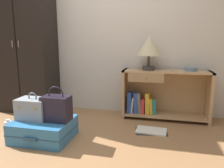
% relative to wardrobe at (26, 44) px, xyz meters
% --- Properties ---
extents(ground_plane, '(9.00, 9.00, 0.00)m').
position_rel_wardrobe_xyz_m(ground_plane, '(1.14, -1.20, -1.03)').
color(ground_plane, '#9E7047').
extents(back_wall, '(6.40, 0.10, 2.60)m').
position_rel_wardrobe_xyz_m(back_wall, '(1.14, 0.30, 0.27)').
color(back_wall, beige).
rests_on(back_wall, ground_plane).
extents(wardrobe, '(0.84, 0.47, 2.07)m').
position_rel_wardrobe_xyz_m(wardrobe, '(0.00, 0.00, 0.00)').
color(wardrobe, black).
rests_on(wardrobe, ground_plane).
extents(bookshelf, '(1.17, 0.34, 0.68)m').
position_rel_wardrobe_xyz_m(bookshelf, '(2.00, 0.07, -0.70)').
color(bookshelf, tan).
rests_on(bookshelf, ground_plane).
extents(table_lamp, '(0.32, 0.32, 0.47)m').
position_rel_wardrobe_xyz_m(table_lamp, '(1.83, 0.06, -0.04)').
color(table_lamp, '#3D3838').
rests_on(table_lamp, bookshelf).
extents(bowl, '(0.16, 0.16, 0.05)m').
position_rel_wardrobe_xyz_m(bowl, '(2.39, 0.09, -0.33)').
color(bowl, slate).
rests_on(bowl, bookshelf).
extents(suitcase_large, '(0.62, 0.53, 0.22)m').
position_rel_wardrobe_xyz_m(suitcase_large, '(0.76, -0.90, -0.92)').
color(suitcase_large, teal).
rests_on(suitcase_large, ground_plane).
extents(train_case, '(0.34, 0.24, 0.30)m').
position_rel_wardrobe_xyz_m(train_case, '(0.65, -0.89, -0.69)').
color(train_case, '#8E99A3').
rests_on(train_case, suitcase_large).
extents(handbag, '(0.30, 0.19, 0.38)m').
position_rel_wardrobe_xyz_m(handbag, '(0.92, -0.88, -0.67)').
color(handbag, '#231E2D').
rests_on(handbag, suitcase_large).
extents(bottle, '(0.08, 0.08, 0.21)m').
position_rel_wardrobe_xyz_m(bottle, '(0.35, -0.94, -0.94)').
color(bottle, white).
rests_on(bottle, ground_plane).
extents(open_book_on_floor, '(0.40, 0.28, 0.02)m').
position_rel_wardrobe_xyz_m(open_book_on_floor, '(1.92, -0.44, -1.03)').
color(open_book_on_floor, white).
rests_on(open_book_on_floor, ground_plane).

